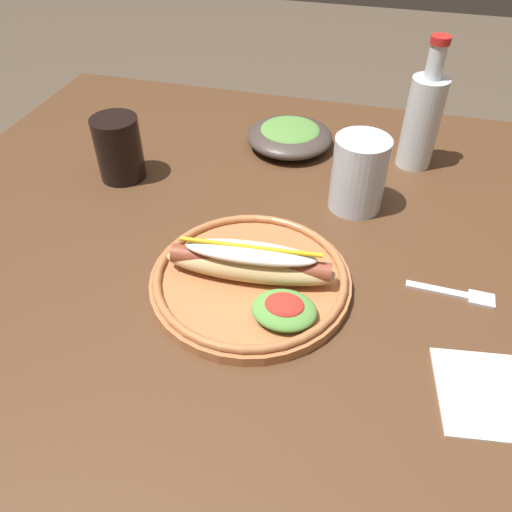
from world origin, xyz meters
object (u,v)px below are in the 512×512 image
Objects in this scene: fork at (458,294)px; side_bowl at (288,135)px; soda_cup at (119,148)px; hot_dog_plate at (252,276)px; water_cup at (359,174)px; napkin at (494,395)px; glass_bottle at (422,118)px.

fork is 0.47m from side_bowl.
side_bowl is (0.27, 0.18, -0.03)m from soda_cup.
fork is (0.28, 0.06, -0.02)m from hot_dog_plate.
fork is at bearing -47.27° from side_bowl.
water_cup is 0.97× the size of napkin.
side_bowl is (-0.32, 0.34, 0.02)m from fork.
hot_dog_plate is at bearing 162.77° from napkin.
hot_dog_plate reaches higher than side_bowl.
side_bowl is (-0.24, 0.00, -0.07)m from glass_bottle.
glass_bottle is at bearing 19.69° from soda_cup.
hot_dog_plate reaches higher than fork.
water_cup is 0.74× the size of side_bowl.
water_cup is 0.23m from side_bowl.
soda_cup is 0.70m from napkin.
water_cup is at bearing 135.23° from fork.
glass_bottle is 1.81× the size of napkin.
soda_cup is 0.42m from water_cup.
napkin is (0.32, -0.10, -0.02)m from hot_dog_plate.
napkin is (0.62, -0.32, -0.05)m from soda_cup.
soda_cup is 0.91× the size of water_cup.
fork is 0.96× the size of water_cup.
glass_bottle is at bearing 61.27° from water_cup.
soda_cup is 0.68× the size of side_bowl.
fork is 0.36m from glass_bottle.
glass_bottle is (0.09, 0.17, 0.03)m from water_cup.
water_cup reaches higher than fork.
water_cup is 0.19m from glass_bottle.
soda_cup is (-0.31, 0.22, 0.04)m from hot_dog_plate.
soda_cup is 0.48× the size of glass_bottle.
napkin is at bearing -17.23° from hot_dog_plate.
soda_cup reaches higher than hot_dog_plate.
glass_bottle reaches higher than napkin.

